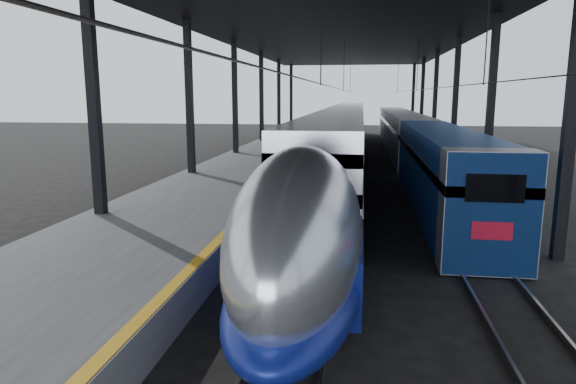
# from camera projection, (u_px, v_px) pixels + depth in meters

# --- Properties ---
(ground) EXTENTS (160.00, 160.00, 0.00)m
(ground) POSITION_uv_depth(u_px,v_px,m) (222.00, 304.00, 12.83)
(ground) COLOR black
(ground) RESTS_ON ground
(platform) EXTENTS (6.00, 80.00, 1.00)m
(platform) POSITION_uv_depth(u_px,v_px,m) (252.00, 169.00, 32.68)
(platform) COLOR #4C4C4F
(platform) RESTS_ON ground
(yellow_strip) EXTENTS (0.30, 80.00, 0.01)m
(yellow_strip) POSITION_uv_depth(u_px,v_px,m) (296.00, 162.00, 32.19)
(yellow_strip) COLOR gold
(yellow_strip) RESTS_ON platform
(rails) EXTENTS (6.52, 80.00, 0.16)m
(rails) POSITION_uv_depth(u_px,v_px,m) (379.00, 179.00, 31.64)
(rails) COLOR slate
(rails) RESTS_ON ground
(canopy) EXTENTS (18.00, 75.00, 9.47)m
(canopy) POSITION_uv_depth(u_px,v_px,m) (340.00, 27.00, 30.32)
(canopy) COLOR black
(canopy) RESTS_ON ground
(tgv_train) EXTENTS (2.91, 65.20, 4.18)m
(tgv_train) POSITION_uv_depth(u_px,v_px,m) (343.00, 139.00, 38.25)
(tgv_train) COLOR silver
(tgv_train) RESTS_ON ground
(second_train) EXTENTS (2.64, 56.05, 3.63)m
(second_train) POSITION_uv_depth(u_px,v_px,m) (408.00, 137.00, 40.74)
(second_train) COLOR navy
(second_train) RESTS_ON ground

